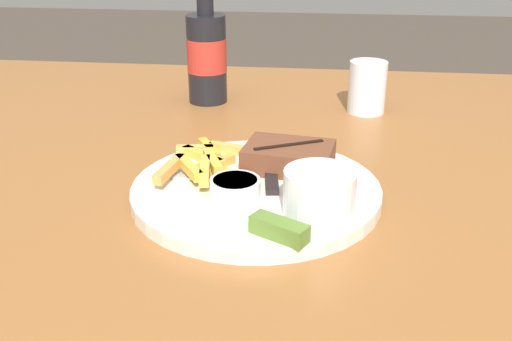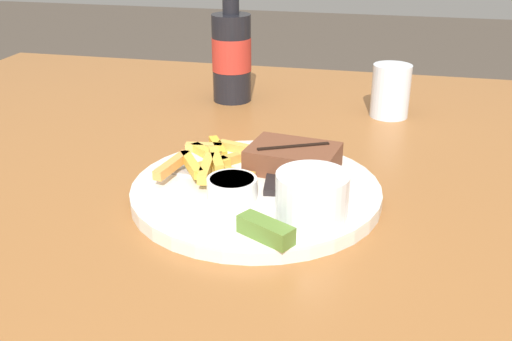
{
  "view_description": "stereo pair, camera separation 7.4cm",
  "coord_description": "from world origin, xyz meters",
  "views": [
    {
      "loc": [
        0.08,
        -0.67,
        1.07
      ],
      "look_at": [
        0.0,
        0.0,
        0.77
      ],
      "focal_mm": 42.0,
      "sensor_mm": 36.0,
      "label": 1
    },
    {
      "loc": [
        0.15,
        -0.66,
        1.07
      ],
      "look_at": [
        0.0,
        0.0,
        0.77
      ],
      "focal_mm": 42.0,
      "sensor_mm": 36.0,
      "label": 2
    }
  ],
  "objects": [
    {
      "name": "beer_bottle",
      "position": [
        -0.14,
        0.4,
        0.83
      ],
      "size": [
        0.07,
        0.07,
        0.26
      ],
      "color": "black",
      "rests_on": "dining_table"
    },
    {
      "name": "dipping_sauce_cup",
      "position": [
        -0.02,
        -0.04,
        0.77
      ],
      "size": [
        0.06,
        0.06,
        0.02
      ],
      "color": "silver",
      "rests_on": "dinner_plate"
    },
    {
      "name": "knife_utensil",
      "position": [
        0.02,
        0.04,
        0.76
      ],
      "size": [
        0.04,
        0.17,
        0.01
      ],
      "rotation": [
        0.0,
        0.0,
        1.69
      ],
      "color": "#B7B7BC",
      "rests_on": "dinner_plate"
    },
    {
      "name": "coleslaw_cup",
      "position": [
        0.08,
        -0.07,
        0.78
      ],
      "size": [
        0.08,
        0.08,
        0.05
      ],
      "color": "white",
      "rests_on": "dinner_plate"
    },
    {
      "name": "pickle_spear",
      "position": [
        0.04,
        -0.12,
        0.76
      ],
      "size": [
        0.07,
        0.05,
        0.02
      ],
      "color": "#567A2D",
      "rests_on": "dinner_plate"
    },
    {
      "name": "fries_pile",
      "position": [
        -0.07,
        0.04,
        0.76
      ],
      "size": [
        0.13,
        0.17,
        0.02
      ],
      "color": "#E18F43",
      "rests_on": "dinner_plate"
    },
    {
      "name": "drinking_glass",
      "position": [
        0.15,
        0.37,
        0.78
      ],
      "size": [
        0.07,
        0.07,
        0.09
      ],
      "color": "silver",
      "rests_on": "dining_table"
    },
    {
      "name": "fork_utensil",
      "position": [
        -0.08,
        0.01,
        0.76
      ],
      "size": [
        0.13,
        0.03,
        0.0
      ],
      "rotation": [
        0.0,
        0.0,
        6.17
      ],
      "color": "#B7B7BC",
      "rests_on": "dinner_plate"
    },
    {
      "name": "steak_portion",
      "position": [
        0.04,
        0.06,
        0.77
      ],
      "size": [
        0.12,
        0.1,
        0.03
      ],
      "color": "brown",
      "rests_on": "dinner_plate"
    },
    {
      "name": "dinner_plate",
      "position": [
        0.0,
        0.0,
        0.75
      ],
      "size": [
        0.31,
        0.31,
        0.02
      ],
      "color": "silver",
      "rests_on": "dining_table"
    },
    {
      "name": "dining_table",
      "position": [
        0.0,
        0.0,
        0.68
      ],
      "size": [
        1.52,
        1.32,
        0.74
      ],
      "color": "#935B2D",
      "rests_on": "ground_plane"
    }
  ]
}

